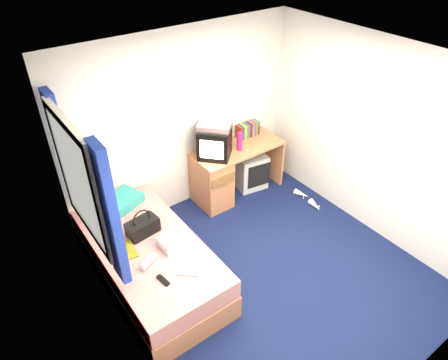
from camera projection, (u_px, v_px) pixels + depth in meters
ground at (266, 272)px, 4.62m from camera, size 3.40×3.40×0.00m
room_shell at (275, 168)px, 3.77m from camera, size 3.40×3.40×3.40m
bed at (150, 261)px, 4.39m from camera, size 1.01×2.00×0.54m
pillow at (119, 203)px, 4.70m from camera, size 0.61×0.50×0.11m
desk at (221, 174)px, 5.52m from camera, size 1.30×0.55×0.75m
storage_cube at (249, 170)px, 5.87m from camera, size 0.48×0.48×0.53m
crt_tv at (215, 143)px, 5.15m from camera, size 0.55×0.55×0.40m
vcr at (214, 126)px, 5.02m from camera, size 0.49×0.50×0.08m
book_row at (248, 130)px, 5.65m from camera, size 0.34×0.13×0.20m
picture_frame at (256, 129)px, 5.74m from camera, size 0.02×0.12×0.14m
pink_water_bottle at (240, 142)px, 5.33m from camera, size 0.09×0.09×0.24m
aerosol_can at (225, 143)px, 5.39m from camera, size 0.06×0.06×0.16m
handbag at (143, 227)px, 4.31m from camera, size 0.36×0.23×0.32m
towel at (174, 241)px, 4.19m from camera, size 0.30×0.25×0.10m
magazine at (125, 251)px, 4.13m from camera, size 0.24×0.30×0.01m
water_bottle at (148, 261)px, 3.98m from camera, size 0.21×0.15×0.07m
colour_swatch_fan at (187, 273)px, 3.89m from camera, size 0.20×0.19×0.01m
remote_control at (163, 280)px, 3.81m from camera, size 0.07×0.17×0.02m
window_assembly at (82, 182)px, 3.64m from camera, size 0.11×1.42×1.40m
white_heels at (308, 200)px, 5.65m from camera, size 0.18×0.53×0.09m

